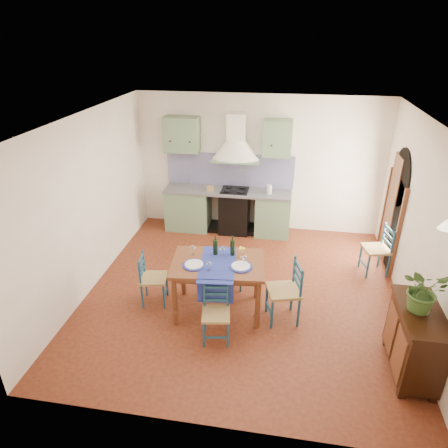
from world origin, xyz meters
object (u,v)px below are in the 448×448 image
(sideboard, at_px, (415,339))
(potted_plant, at_px, (424,290))
(dining_table, at_px, (218,268))
(chair_near, at_px, (216,313))

(sideboard, height_order, potted_plant, potted_plant)
(dining_table, relative_size, potted_plant, 2.57)
(chair_near, bearing_deg, potted_plant, -3.97)
(chair_near, distance_m, potted_plant, 2.59)
(potted_plant, bearing_deg, chair_near, 176.03)
(sideboard, bearing_deg, dining_table, 162.72)
(chair_near, height_order, potted_plant, potted_plant)
(dining_table, xyz_separation_m, chair_near, (0.08, -0.60, -0.34))
(dining_table, bearing_deg, sideboard, -17.28)
(dining_table, distance_m, chair_near, 0.70)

